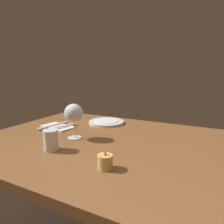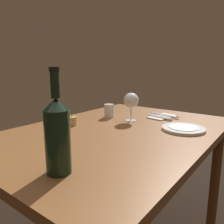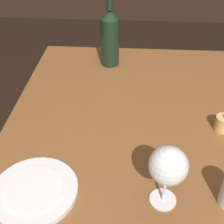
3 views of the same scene
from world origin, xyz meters
The scene contains 10 objects.
dining_table centered at (0.00, 0.00, 0.65)m, with size 1.30×0.90×0.74m.
wine_glass_left centered at (0.20, 0.04, 0.86)m, with size 0.09×0.09×0.17m.
wine_bottle centered at (-0.49, -0.14, 0.86)m, with size 0.08×0.08×0.32m.
water_tumbler centered at (0.19, 0.20, 0.78)m, with size 0.06×0.06×0.09m.
votive_candle centered at (-0.08, 0.25, 0.76)m, with size 0.05×0.05×0.07m.
dinner_plate centered at (0.20, -0.28, 0.75)m, with size 0.22×0.22×0.02m.
folded_napkin centered at (0.40, -0.07, 0.74)m, with size 0.21×0.14×0.01m.
fork_inner centered at (0.38, -0.07, 0.75)m, with size 0.04×0.18×0.00m.
fork_outer centered at (0.35, -0.07, 0.75)m, with size 0.04×0.18×0.00m.
table_knife centered at (0.43, -0.07, 0.75)m, with size 0.06×0.21×0.00m.
Camera 2 is at (-0.90, -0.65, 1.06)m, focal length 35.72 mm.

